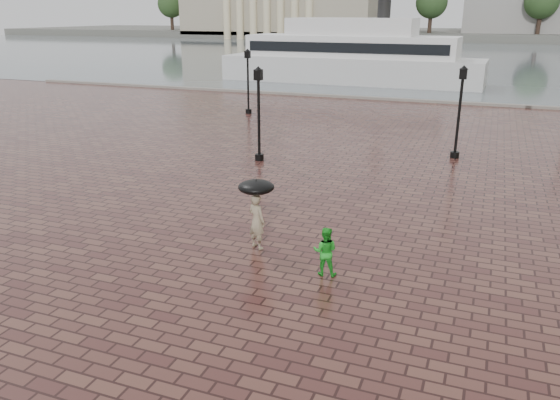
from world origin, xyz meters
name	(u,v)px	position (x,y,z in m)	size (l,w,h in m)	color
ground	(312,259)	(0.00, 0.00, 0.00)	(300.00, 300.00, 0.00)	#3C1E1B
harbour_water	(471,54)	(0.00, 92.00, 0.00)	(240.00, 240.00, 0.00)	#4E585E
quay_edge	(433,103)	(0.00, 32.00, 0.00)	(80.00, 0.60, 0.30)	slate
far_shore	(484,35)	(0.00, 160.00, 1.00)	(300.00, 60.00, 2.00)	#4C4C47
far_trees	(485,2)	(0.00, 138.00, 9.42)	(188.00, 8.00, 13.50)	#2D2119
street_lamps	(382,97)	(-1.50, 17.50, 2.33)	(21.44, 14.44, 4.40)	black
adult_pedestrian	(257,221)	(-1.85, 0.15, 0.87)	(0.64, 0.42, 1.75)	gray
child_pedestrian	(325,251)	(0.63, -0.85, 0.70)	(0.68, 0.53, 1.40)	green
ferry_near	(351,56)	(-9.80, 43.05, 2.65)	(27.04, 7.16, 8.81)	silver
umbrella	(256,187)	(-1.85, 0.15, 1.97)	(1.10, 1.10, 1.16)	black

